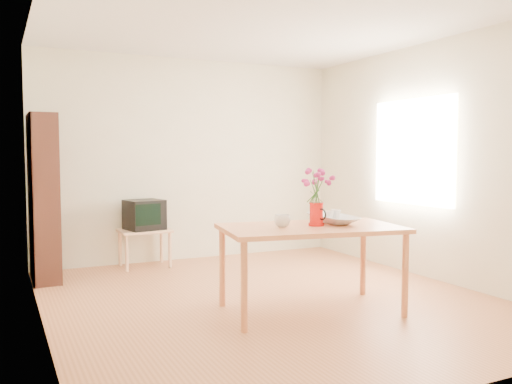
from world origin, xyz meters
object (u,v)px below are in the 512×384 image
bowl (333,200)px  mug (282,221)px  television (144,214)px  pitcher (316,215)px  table (311,234)px

bowl → mug: bearing=-173.6°
bowl → television: bowl is taller
pitcher → bowl: size_ratio=0.49×
table → mug: size_ratio=12.03×
table → television: bearing=118.0°
mug → television: (-0.58, 2.44, -0.16)m
pitcher → television: pitcher is taller
table → television: size_ratio=3.41×
table → pitcher: pitcher is taller
table → pitcher: size_ratio=7.72×
mug → bowl: bearing=-175.5°
table → bowl: size_ratio=3.76×
table → bowl: bearing=29.1°
television → bowl: bearing=-76.2°
bowl → television: bearing=115.6°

